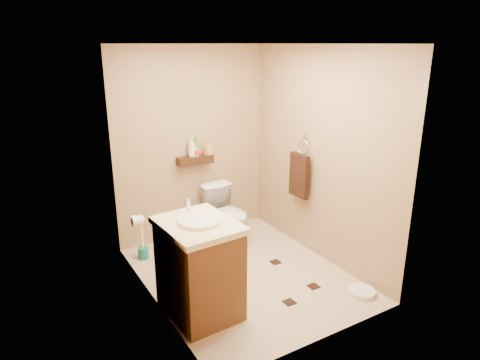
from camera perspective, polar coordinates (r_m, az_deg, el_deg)
ground at (r=4.77m, az=0.51°, el=-12.47°), size 2.50×2.50×0.00m
wall_back at (r=5.37m, az=-6.41°, el=4.71°), size 2.00×0.04×2.40m
wall_front at (r=3.35m, az=11.76°, el=-3.71°), size 2.00×0.04×2.40m
wall_left at (r=3.89m, az=-12.12°, el=-0.66°), size 0.04×2.50×2.40m
wall_right at (r=4.87m, az=10.68°, el=3.16°), size 0.04×2.50×2.40m
ceiling at (r=4.12m, az=0.61°, el=17.71°), size 2.00×2.50×0.02m
wall_shelf at (r=5.34m, az=-5.98°, el=2.66°), size 0.46×0.14×0.10m
floor_accents at (r=4.75m, az=1.21°, el=-12.59°), size 1.08×1.37×0.01m
toilet at (r=5.39m, az=-1.62°, el=-4.62°), size 0.45×0.72×0.70m
vanity at (r=3.97m, az=-5.45°, el=-11.49°), size 0.66×0.78×1.05m
bathroom_scale at (r=4.60m, az=15.95°, el=-14.15°), size 0.33×0.33×0.05m
toilet_brush at (r=5.13m, az=-12.86°, el=-8.27°), size 0.12×0.12×0.54m
towel_ring at (r=5.07m, az=7.93°, el=0.88°), size 0.12×0.30×0.76m
toilet_paper at (r=4.70m, az=-13.57°, el=-5.31°), size 0.12×0.11×0.12m
bottle_a at (r=5.28m, az=-6.45°, el=4.40°), size 0.12×0.12×0.24m
bottle_b at (r=5.31m, az=-5.98°, el=4.12°), size 0.11×0.11×0.18m
bottle_c at (r=5.32m, az=-5.84°, el=4.02°), size 0.15×0.15×0.16m
bottle_d at (r=5.31m, az=-5.73°, el=4.54°), size 0.13×0.13×0.25m
bottle_e at (r=5.39m, az=-4.26°, el=4.24°), size 0.09×0.09×0.16m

